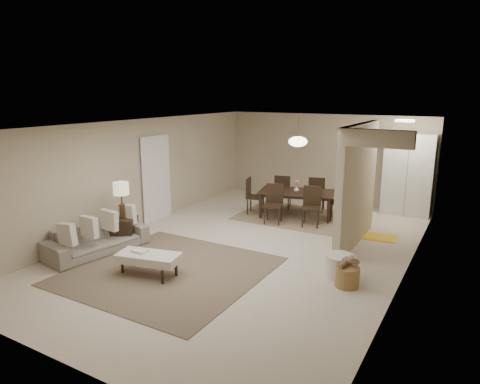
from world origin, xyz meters
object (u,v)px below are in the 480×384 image
Objects in this scene: pantry_cabinet at (408,174)px; ottoman_bench at (148,258)px; side_table at (124,231)px; round_pouf at (339,266)px; sofa at (97,239)px; dining_table at (296,204)px; wicker_basket at (347,277)px.

pantry_cabinet is 7.06m from ottoman_bench.
round_pouf is at bearing 7.70° from side_table.
sofa is 4.92m from dining_table.
dining_table is (-2.29, 3.30, 0.16)m from wicker_basket.
pantry_cabinet is at bearing 48.00° from side_table.
side_table is at bearing -172.30° from round_pouf.
wicker_basket is (0.22, -0.30, -0.03)m from round_pouf.
side_table is (-4.75, -5.28, -0.78)m from pantry_cabinet.
round_pouf is (4.44, 0.60, -0.08)m from side_table.
side_table is 1.40× the size of wicker_basket.
pantry_cabinet is 1.13× the size of dining_table.
dining_table reaches higher than side_table.
pantry_cabinet is at bearing 86.19° from round_pouf.
sofa is 0.67m from side_table.
round_pouf is at bearing -64.82° from sofa.
wicker_basket is at bearing -69.84° from dining_table.
wicker_basket is 4.02m from dining_table.
pantry_cabinet is 3.83× the size of side_table.
dining_table is at bearing -144.88° from pantry_cabinet.
side_table is 0.29× the size of dining_table.
dining_table reaches higher than round_pouf.
sofa is at bearing -94.28° from side_table.
sofa is at bearing -168.34° from wicker_basket.
pantry_cabinet is at bearing 88.99° from wicker_basket.
wicker_basket is at bearing 9.44° from ottoman_bench.
wicker_basket is (3.11, 1.27, -0.14)m from ottoman_bench.
side_table is 4.48m from round_pouf.
sofa reaches higher than ottoman_bench.
dining_table is at bearing 124.44° from round_pouf.
pantry_cabinet reaches higher than sofa.
round_pouf is 0.37m from wicker_basket.
round_pouf is at bearing 127.19° from wicker_basket.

